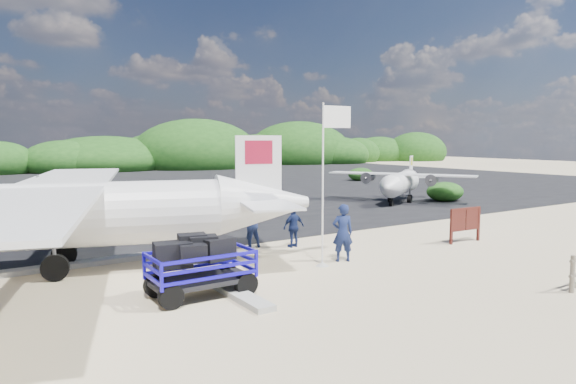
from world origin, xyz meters
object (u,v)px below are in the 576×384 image
crew_a (343,233)px  crew_b (249,224)px  baggage_cart (201,296)px  flagpole (322,266)px  crew_c (294,227)px  aircraft_large (241,184)px  signboard (465,242)px

crew_a → crew_b: size_ratio=1.06×
baggage_cart → crew_a: 5.59m
flagpole → crew_a: flagpole is taller
crew_c → aircraft_large: bearing=-116.0°
flagpole → signboard: (6.87, -0.09, 0.00)m
signboard → crew_b: 8.42m
flagpole → signboard: bearing=-0.7°
crew_a → crew_c: (-0.12, 2.71, -0.19)m
flagpole → crew_c: size_ratio=3.36×
baggage_cart → crew_c: (5.30, 3.65, 0.76)m
crew_a → crew_b: 3.86m
signboard → crew_c: crew_c is taller
crew_b → aircraft_large: (12.00, 23.33, -0.90)m
crew_a → crew_c: size_ratio=1.25×
crew_c → crew_a: bearing=90.2°
crew_c → aircraft_large: 26.38m
signboard → aircraft_large: size_ratio=0.10×
baggage_cart → flagpole: flagpole is taller
aircraft_large → crew_b: bearing=80.3°
crew_c → baggage_cart: bearing=32.2°
flagpole → signboard: size_ratio=3.02×
crew_a → aircraft_large: 28.84m
flagpole → aircraft_large: 29.31m
baggage_cart → crew_b: (3.88, 4.47, 0.90)m
signboard → crew_a: 6.01m
signboard → crew_a: bearing=-178.6°
baggage_cart → aircraft_large: (15.88, 27.80, 0.00)m
baggage_cart → signboard: (11.35, 0.71, 0.00)m
crew_b → crew_c: (1.42, -0.82, -0.14)m
flagpole → crew_c: 3.06m
crew_a → aircraft_large: (10.45, 26.86, -0.95)m
baggage_cart → signboard: 11.38m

